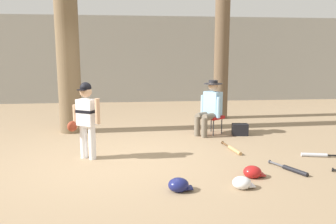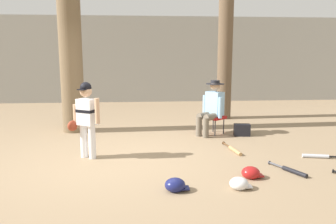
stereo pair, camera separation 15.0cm
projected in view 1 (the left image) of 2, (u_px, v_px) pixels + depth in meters
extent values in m
plane|color=#937A5B|center=(112.00, 160.00, 5.54)|extent=(60.00, 60.00, 0.00)
cube|color=#9E9E99|center=(122.00, 60.00, 12.33)|extent=(18.00, 0.36, 3.16)
cone|color=brown|center=(72.00, 131.00, 7.63)|extent=(0.77, 0.77, 0.30)
cylinder|color=brown|center=(222.00, 28.00, 8.89)|extent=(0.40, 0.40, 4.94)
cone|color=brown|center=(220.00, 118.00, 9.31)|extent=(0.62, 0.62, 0.24)
cylinder|color=white|center=(92.00, 142.00, 5.55)|extent=(0.12, 0.12, 0.58)
cylinder|color=white|center=(84.00, 141.00, 5.63)|extent=(0.12, 0.12, 0.58)
cube|color=white|center=(87.00, 112.00, 5.50)|extent=(0.36, 0.33, 0.44)
cube|color=black|center=(87.00, 111.00, 5.50)|extent=(0.37, 0.34, 0.05)
sphere|color=tan|center=(86.00, 91.00, 5.45)|extent=(0.20, 0.20, 0.20)
sphere|color=black|center=(86.00, 88.00, 5.43)|extent=(0.19, 0.19, 0.19)
cube|color=black|center=(82.00, 90.00, 5.36)|extent=(0.17, 0.16, 0.02)
cylinder|color=tan|center=(98.00, 111.00, 5.38)|extent=(0.11, 0.11, 0.42)
cylinder|color=tan|center=(75.00, 116.00, 5.57)|extent=(0.11, 0.11, 0.40)
ellipsoid|color=#933823|center=(73.00, 126.00, 5.55)|extent=(0.22, 0.25, 0.18)
cube|color=red|center=(212.00, 117.00, 7.37)|extent=(0.56, 0.56, 0.06)
cylinder|color=#333338|center=(213.00, 127.00, 7.19)|extent=(0.02, 0.02, 0.38)
cylinder|color=#333338|center=(203.00, 125.00, 7.40)|extent=(0.02, 0.02, 0.38)
cylinder|color=#333338|center=(222.00, 125.00, 7.40)|extent=(0.02, 0.02, 0.38)
cylinder|color=#333338|center=(211.00, 123.00, 7.61)|extent=(0.02, 0.02, 0.38)
cylinder|color=#6B6051|center=(204.00, 128.00, 7.05)|extent=(0.13, 0.13, 0.43)
cylinder|color=#6B6051|center=(197.00, 126.00, 7.19)|extent=(0.13, 0.13, 0.43)
cylinder|color=#6B6051|center=(210.00, 117.00, 7.15)|extent=(0.41, 0.36, 0.15)
cylinder|color=#6B6051|center=(203.00, 115.00, 7.29)|extent=(0.41, 0.36, 0.15)
cube|color=#8CB7D8|center=(213.00, 103.00, 7.31)|extent=(0.41, 0.43, 0.52)
cylinder|color=#8CB7D8|center=(218.00, 107.00, 7.11)|extent=(0.13, 0.13, 0.46)
cylinder|color=#8CB7D8|center=(203.00, 105.00, 7.42)|extent=(0.13, 0.13, 0.46)
sphere|color=tan|center=(213.00, 85.00, 7.25)|extent=(0.22, 0.22, 0.22)
cylinder|color=#232328|center=(213.00, 84.00, 7.24)|extent=(0.40, 0.40, 0.02)
cylinder|color=#232328|center=(213.00, 82.00, 7.24)|extent=(0.20, 0.20, 0.09)
cube|color=black|center=(240.00, 130.00, 7.24)|extent=(0.36, 0.22, 0.26)
cylinder|color=tan|center=(235.00, 150.00, 6.01)|extent=(0.13, 0.48, 0.07)
cylinder|color=brown|center=(226.00, 145.00, 6.38)|extent=(0.07, 0.32, 0.03)
cylinder|color=brown|center=(223.00, 143.00, 6.53)|extent=(0.06, 0.02, 0.06)
cylinder|color=black|center=(295.00, 171.00, 4.94)|extent=(0.24, 0.41, 0.07)
cylinder|color=#4C4C51|center=(276.00, 164.00, 5.24)|extent=(0.15, 0.27, 0.03)
cylinder|color=#4C4C51|center=(270.00, 162.00, 5.36)|extent=(0.06, 0.04, 0.06)
cylinder|color=black|center=(333.00, 170.00, 4.99)|extent=(0.05, 0.05, 0.06)
cylinder|color=#B7BCC6|center=(314.00, 155.00, 5.72)|extent=(0.43, 0.16, 0.07)
cylinder|color=black|center=(336.00, 156.00, 5.68)|extent=(0.29, 0.10, 0.03)
ellipsoid|color=#A81919|center=(252.00, 172.00, 4.75)|extent=(0.27, 0.24, 0.18)
cube|color=#A81919|center=(261.00, 174.00, 4.77)|extent=(0.11, 0.13, 0.02)
ellipsoid|color=navy|center=(178.00, 185.00, 4.27)|extent=(0.27, 0.25, 0.18)
cube|color=navy|center=(188.00, 188.00, 4.30)|extent=(0.11, 0.14, 0.02)
ellipsoid|color=silver|center=(242.00, 183.00, 4.36)|extent=(0.25, 0.23, 0.17)
cube|color=silver|center=(250.00, 185.00, 4.38)|extent=(0.10, 0.13, 0.02)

